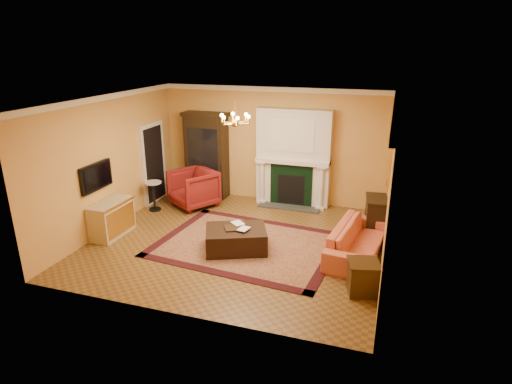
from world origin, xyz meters
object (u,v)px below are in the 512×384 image
at_px(china_cabinet, 207,157).
at_px(end_table, 363,278).
at_px(pedestal_table, 154,194).
at_px(console_table, 375,217).
at_px(leather_ottoman, 236,239).
at_px(wingback_armchair, 193,187).
at_px(commode, 112,219).
at_px(coral_sofa, 358,235).

xyz_separation_m(china_cabinet, end_table, (4.49, -3.72, -0.83)).
bearing_deg(end_table, pedestal_table, 156.82).
xyz_separation_m(console_table, leather_ottoman, (-2.66, -1.70, -0.16)).
bearing_deg(wingback_armchair, end_table, 0.54).
height_order(china_cabinet, commode, china_cabinet).
relative_size(china_cabinet, pedestal_table, 2.93).
xyz_separation_m(pedestal_table, end_table, (5.34, -2.29, -0.16)).
xyz_separation_m(china_cabinet, console_table, (4.55, -1.18, -0.70)).
bearing_deg(leather_ottoman, wingback_armchair, 110.51).
xyz_separation_m(wingback_armchair, console_table, (4.58, -0.32, -0.12)).
bearing_deg(china_cabinet, leather_ottoman, -55.18).
relative_size(wingback_armchair, leather_ottoman, 0.87).
xyz_separation_m(end_table, console_table, (0.06, 2.54, 0.13)).
bearing_deg(coral_sofa, commode, 105.75).
bearing_deg(coral_sofa, china_cabinet, 69.56).
bearing_deg(wingback_armchair, coral_sofa, 14.00).
bearing_deg(coral_sofa, wingback_armchair, 79.17).
distance_m(china_cabinet, coral_sofa, 4.92).
relative_size(coral_sofa, end_table, 3.90).
height_order(coral_sofa, leather_ottoman, coral_sofa).
height_order(commode, console_table, console_table).
relative_size(pedestal_table, leather_ottoman, 0.62).
distance_m(pedestal_table, commode, 1.60).
relative_size(commode, console_table, 1.28).
height_order(wingback_armchair, commode, wingback_armchair).
bearing_deg(pedestal_table, commode, -93.95).
distance_m(pedestal_table, coral_sofa, 5.21).
distance_m(china_cabinet, leather_ottoman, 3.55).
distance_m(console_table, leather_ottoman, 3.16).
bearing_deg(china_cabinet, end_table, -38.21).
distance_m(end_table, console_table, 2.55).
bearing_deg(console_table, china_cabinet, 159.02).
bearing_deg(console_table, pedestal_table, 176.24).
height_order(wingback_armchair, leather_ottoman, wingback_armchair).
height_order(wingback_armchair, console_table, wingback_armchair).
bearing_deg(console_table, commode, -167.87).
relative_size(coral_sofa, leather_ottoman, 1.77).
xyz_separation_m(china_cabinet, commode, (-0.96, -3.03, -0.72)).
bearing_deg(commode, console_table, 19.66).
bearing_deg(china_cabinet, wingback_armchair, -90.09).
xyz_separation_m(china_cabinet, pedestal_table, (-0.85, -1.43, -0.67)).
distance_m(pedestal_table, leather_ottoman, 3.11).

